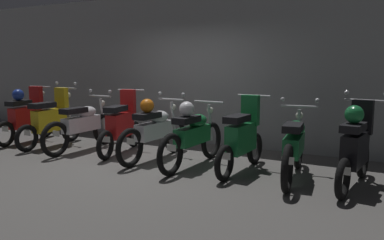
{
  "coord_description": "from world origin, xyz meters",
  "views": [
    {
      "loc": [
        3.83,
        -5.33,
        1.69
      ],
      "look_at": [
        0.75,
        0.33,
        0.75
      ],
      "focal_mm": 36.97,
      "sensor_mm": 36.0,
      "label": 1
    }
  ],
  "objects_px": {
    "motorbike_slot_0": "(26,116)",
    "motorbike_slot_8": "(355,147)",
    "motorbike_slot_6": "(242,138)",
    "motorbike_slot_1": "(51,120)",
    "motorbike_slot_4": "(154,130)",
    "motorbike_slot_7": "(294,146)",
    "motorbike_slot_3": "(121,125)",
    "motorbike_slot_2": "(82,125)",
    "motorbike_slot_5": "(193,135)"
  },
  "relations": [
    {
      "from": "motorbike_slot_8",
      "to": "motorbike_slot_7",
      "type": "bearing_deg",
      "value": 179.34
    },
    {
      "from": "motorbike_slot_3",
      "to": "motorbike_slot_7",
      "type": "relative_size",
      "value": 0.86
    },
    {
      "from": "motorbike_slot_3",
      "to": "motorbike_slot_8",
      "type": "distance_m",
      "value": 4.11
    },
    {
      "from": "motorbike_slot_7",
      "to": "motorbike_slot_0",
      "type": "bearing_deg",
      "value": 179.85
    },
    {
      "from": "motorbike_slot_0",
      "to": "motorbike_slot_8",
      "type": "xyz_separation_m",
      "value": [
        6.56,
        -0.02,
        0.0
      ]
    },
    {
      "from": "motorbike_slot_0",
      "to": "motorbike_slot_1",
      "type": "relative_size",
      "value": 1.0
    },
    {
      "from": "motorbike_slot_0",
      "to": "motorbike_slot_6",
      "type": "distance_m",
      "value": 4.92
    },
    {
      "from": "motorbike_slot_1",
      "to": "motorbike_slot_5",
      "type": "relative_size",
      "value": 0.86
    },
    {
      "from": "motorbike_slot_2",
      "to": "motorbike_slot_8",
      "type": "xyz_separation_m",
      "value": [
        4.91,
        0.01,
        0.08
      ]
    },
    {
      "from": "motorbike_slot_4",
      "to": "motorbike_slot_7",
      "type": "relative_size",
      "value": 1.0
    },
    {
      "from": "motorbike_slot_4",
      "to": "motorbike_slot_8",
      "type": "relative_size",
      "value": 1.16
    },
    {
      "from": "motorbike_slot_0",
      "to": "motorbike_slot_1",
      "type": "distance_m",
      "value": 0.82
    },
    {
      "from": "motorbike_slot_1",
      "to": "motorbike_slot_4",
      "type": "xyz_separation_m",
      "value": [
        2.46,
        0.08,
        0.0
      ]
    },
    {
      "from": "motorbike_slot_1",
      "to": "motorbike_slot_5",
      "type": "bearing_deg",
      "value": -0.32
    },
    {
      "from": "motorbike_slot_2",
      "to": "motorbike_slot_7",
      "type": "distance_m",
      "value": 4.09
    },
    {
      "from": "motorbike_slot_4",
      "to": "motorbike_slot_7",
      "type": "height_order",
      "value": "same"
    },
    {
      "from": "motorbike_slot_3",
      "to": "motorbike_slot_8",
      "type": "height_order",
      "value": "motorbike_slot_8"
    },
    {
      "from": "motorbike_slot_0",
      "to": "motorbike_slot_5",
      "type": "bearing_deg",
      "value": -1.13
    },
    {
      "from": "motorbike_slot_4",
      "to": "motorbike_slot_6",
      "type": "height_order",
      "value": "motorbike_slot_6"
    },
    {
      "from": "motorbike_slot_5",
      "to": "motorbike_slot_2",
      "type": "bearing_deg",
      "value": 178.88
    },
    {
      "from": "motorbike_slot_6",
      "to": "motorbike_slot_2",
      "type": "bearing_deg",
      "value": -179.28
    },
    {
      "from": "motorbike_slot_3",
      "to": "motorbike_slot_0",
      "type": "bearing_deg",
      "value": -176.74
    },
    {
      "from": "motorbike_slot_4",
      "to": "motorbike_slot_7",
      "type": "distance_m",
      "value": 2.45
    },
    {
      "from": "motorbike_slot_1",
      "to": "motorbike_slot_4",
      "type": "height_order",
      "value": "motorbike_slot_1"
    },
    {
      "from": "motorbike_slot_1",
      "to": "motorbike_slot_7",
      "type": "height_order",
      "value": "motorbike_slot_1"
    },
    {
      "from": "motorbike_slot_0",
      "to": "motorbike_slot_1",
      "type": "bearing_deg",
      "value": -4.38
    },
    {
      "from": "motorbike_slot_6",
      "to": "motorbike_slot_8",
      "type": "distance_m",
      "value": 1.64
    },
    {
      "from": "motorbike_slot_6",
      "to": "motorbike_slot_1",
      "type": "bearing_deg",
      "value": -179.01
    },
    {
      "from": "motorbike_slot_1",
      "to": "motorbike_slot_2",
      "type": "xyz_separation_m",
      "value": [
        0.82,
        0.03,
        -0.04
      ]
    },
    {
      "from": "motorbike_slot_4",
      "to": "motorbike_slot_0",
      "type": "bearing_deg",
      "value": -179.74
    },
    {
      "from": "motorbike_slot_0",
      "to": "motorbike_slot_7",
      "type": "bearing_deg",
      "value": -0.15
    },
    {
      "from": "motorbike_slot_5",
      "to": "motorbike_slot_8",
      "type": "bearing_deg",
      "value": 1.31
    },
    {
      "from": "motorbike_slot_1",
      "to": "motorbike_slot_7",
      "type": "relative_size",
      "value": 0.86
    },
    {
      "from": "motorbike_slot_1",
      "to": "motorbike_slot_2",
      "type": "bearing_deg",
      "value": 2.07
    },
    {
      "from": "motorbike_slot_7",
      "to": "motorbike_slot_8",
      "type": "xyz_separation_m",
      "value": [
        0.82,
        -0.01,
        0.08
      ]
    },
    {
      "from": "motorbike_slot_5",
      "to": "motorbike_slot_6",
      "type": "relative_size",
      "value": 1.16
    },
    {
      "from": "motorbike_slot_6",
      "to": "motorbike_slot_5",
      "type": "bearing_deg",
      "value": -173.81
    },
    {
      "from": "motorbike_slot_0",
      "to": "motorbike_slot_4",
      "type": "bearing_deg",
      "value": 0.26
    },
    {
      "from": "motorbike_slot_5",
      "to": "motorbike_slot_6",
      "type": "distance_m",
      "value": 0.82
    },
    {
      "from": "motorbike_slot_3",
      "to": "motorbike_slot_6",
      "type": "xyz_separation_m",
      "value": [
        2.47,
        -0.13,
        0.0
      ]
    },
    {
      "from": "motorbike_slot_7",
      "to": "motorbike_slot_8",
      "type": "relative_size",
      "value": 1.16
    },
    {
      "from": "motorbike_slot_4",
      "to": "motorbike_slot_6",
      "type": "relative_size",
      "value": 1.16
    },
    {
      "from": "motorbike_slot_1",
      "to": "motorbike_slot_4",
      "type": "relative_size",
      "value": 0.86
    },
    {
      "from": "motorbike_slot_3",
      "to": "motorbike_slot_4",
      "type": "relative_size",
      "value": 0.85
    },
    {
      "from": "motorbike_slot_3",
      "to": "motorbike_slot_4",
      "type": "height_order",
      "value": "motorbike_slot_3"
    },
    {
      "from": "motorbike_slot_0",
      "to": "motorbike_slot_4",
      "type": "relative_size",
      "value": 0.86
    },
    {
      "from": "motorbike_slot_2",
      "to": "motorbike_slot_3",
      "type": "height_order",
      "value": "motorbike_slot_3"
    },
    {
      "from": "motorbike_slot_7",
      "to": "motorbike_slot_8",
      "type": "bearing_deg",
      "value": -0.66
    },
    {
      "from": "motorbike_slot_3",
      "to": "motorbike_slot_5",
      "type": "xyz_separation_m",
      "value": [
        1.65,
        -0.22,
        0.0
      ]
    },
    {
      "from": "motorbike_slot_1",
      "to": "motorbike_slot_6",
      "type": "xyz_separation_m",
      "value": [
        4.1,
        0.07,
        -0.0
      ]
    }
  ]
}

